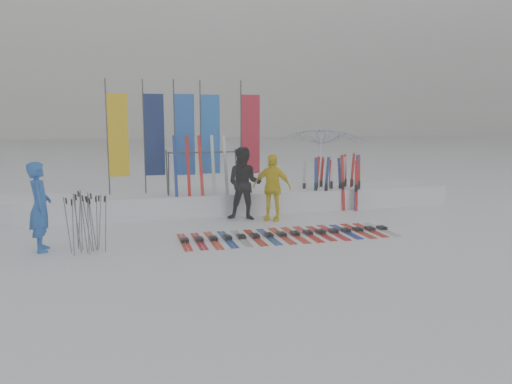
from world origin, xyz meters
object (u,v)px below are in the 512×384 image
object	(u,v)px
ski_row	(288,234)
ski_rack	(204,166)
person_black	(244,184)
person_blue	(40,207)
tent_canopy	(321,165)
person_yellow	(272,187)

from	to	relation	value
ski_row	ski_rack	xyz separation A→B (m)	(-1.49, 3.02, 1.35)
person_black	ski_rack	xyz separation A→B (m)	(-0.95, 0.94, 0.40)
person_black	ski_row	bearing A→B (deg)	-54.38
ski_row	person_blue	bearing A→B (deg)	179.27
person_blue	tent_canopy	xyz separation A→B (m)	(7.72, 3.71, 0.32)
tent_canopy	ski_row	xyz separation A→B (m)	(-2.36, -3.77, -1.21)
person_black	tent_canopy	bearing A→B (deg)	51.29
person_black	ski_rack	bearing A→B (deg)	156.39
person_blue	ski_row	xyz separation A→B (m)	(5.36, -0.07, -0.89)
person_blue	person_black	bearing A→B (deg)	-73.72
person_black	person_yellow	bearing A→B (deg)	-0.58
person_black	tent_canopy	distance (m)	3.37
person_blue	ski_row	distance (m)	5.43
person_black	person_blue	bearing A→B (deg)	-136.19
person_yellow	ski_rack	world-z (taller)	ski_rack
person_blue	person_yellow	bearing A→B (deg)	-78.86
person_blue	ski_row	world-z (taller)	person_blue
person_yellow	ski_rack	xyz separation A→B (m)	(-1.63, 1.21, 0.49)
ski_row	ski_rack	size ratio (longest dim) A/B	2.47
person_yellow	tent_canopy	bearing A→B (deg)	71.92
person_black	person_yellow	world-z (taller)	person_black
person_yellow	ski_row	world-z (taller)	person_yellow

